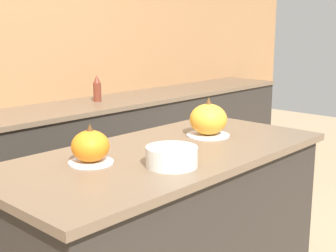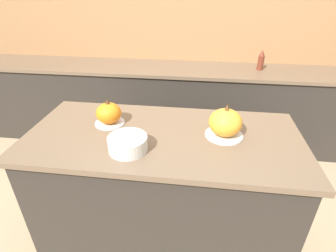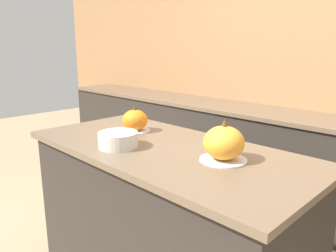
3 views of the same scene
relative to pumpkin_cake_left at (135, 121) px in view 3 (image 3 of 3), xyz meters
The scene contains 6 objects.
wall_back 1.77m from the pumpkin_cake_left, 78.14° to the left, with size 8.00×0.06×2.50m.
kitchen_island 0.66m from the pumpkin_cake_left, 14.38° to the right, with size 1.65×0.77×0.95m.
back_counter 1.54m from the pumpkin_cake_left, 75.43° to the left, with size 6.00×0.60×0.91m.
pumpkin_cake_left is the anchor object (origin of this frame).
pumpkin_cake_right 0.72m from the pumpkin_cake_left, ahead, with size 0.22×0.22×0.20m.
mixing_bowl 0.34m from the pumpkin_cake_left, 54.62° to the right, with size 0.21×0.21×0.08m.
Camera 3 is at (1.22, -1.19, 1.47)m, focal length 35.00 mm.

